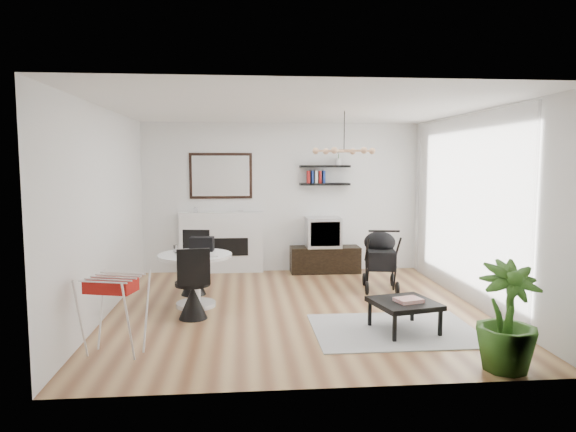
{
  "coord_description": "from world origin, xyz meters",
  "views": [
    {
      "loc": [
        -0.72,
        -6.81,
        1.99
      ],
      "look_at": [
        -0.08,
        0.4,
        1.23
      ],
      "focal_mm": 32.0,
      "sensor_mm": 36.0,
      "label": 1
    }
  ],
  "objects": [
    {
      "name": "sheer_curtain",
      "position": [
        2.4,
        0.2,
        1.35
      ],
      "size": [
        0.04,
        3.6,
        2.6
      ],
      "primitive_type": "cube",
      "color": "white",
      "rests_on": "wall_right"
    },
    {
      "name": "magazines",
      "position": [
        1.21,
        -1.1,
        0.39
      ],
      "size": [
        0.34,
        0.3,
        0.04
      ],
      "primitive_type": "cube",
      "rotation": [
        0.0,
        0.0,
        0.28
      ],
      "color": "#B7372D",
      "rests_on": "coffee_table"
    },
    {
      "name": "coffee_table",
      "position": [
        1.17,
        -1.05,
        0.33
      ],
      "size": [
        0.83,
        0.83,
        0.36
      ],
      "rotation": [
        0.0,
        0.0,
        0.23
      ],
      "color": "black",
      "rests_on": "rug"
    },
    {
      "name": "shelf_lower",
      "position": [
        0.77,
        2.37,
        1.6
      ],
      "size": [
        0.9,
        0.25,
        0.04
      ],
      "primitive_type": "cube",
      "color": "black",
      "rests_on": "wall_back"
    },
    {
      "name": "chair_near",
      "position": [
        -1.36,
        -0.34,
        0.3
      ],
      "size": [
        0.46,
        0.48,
        0.94
      ],
      "rotation": [
        0.0,
        0.0,
        3.32
      ],
      "color": "black",
      "rests_on": "floor"
    },
    {
      "name": "floor",
      "position": [
        0.0,
        0.0,
        0.0
      ],
      "size": [
        5.0,
        5.0,
        0.0
      ],
      "primitive_type": "plane",
      "color": "brown",
      "rests_on": "ground"
    },
    {
      "name": "newspaper",
      "position": [
        -1.22,
        0.11,
        0.74
      ],
      "size": [
        0.35,
        0.3,
        0.01
      ],
      "primitive_type": "cube",
      "rotation": [
        0.0,
        0.0,
        0.16
      ],
      "color": "silver",
      "rests_on": "dining_table"
    },
    {
      "name": "dining_table",
      "position": [
        -1.38,
        0.23,
        0.49
      ],
      "size": [
        1.01,
        1.01,
        0.74
      ],
      "color": "white",
      "rests_on": "floor"
    },
    {
      "name": "wall_left",
      "position": [
        -2.5,
        0.0,
        1.35
      ],
      "size": [
        0.0,
        5.0,
        5.0
      ],
      "primitive_type": "plane",
      "rotation": [
        1.57,
        0.0,
        1.57
      ],
      "color": "white",
      "rests_on": "floor"
    },
    {
      "name": "ceiling",
      "position": [
        0.0,
        0.0,
        2.7
      ],
      "size": [
        5.0,
        5.0,
        0.0
      ],
      "primitive_type": "plane",
      "color": "white",
      "rests_on": "wall_back"
    },
    {
      "name": "fireplace",
      "position": [
        -1.1,
        2.42,
        0.69
      ],
      "size": [
        1.5,
        0.17,
        2.16
      ],
      "color": "white",
      "rests_on": "floor"
    },
    {
      "name": "tv_console",
      "position": [
        0.77,
        2.27,
        0.23
      ],
      "size": [
        1.25,
        0.44,
        0.47
      ],
      "primitive_type": "cube",
      "color": "black",
      "rests_on": "floor"
    },
    {
      "name": "chair_far",
      "position": [
        -1.46,
        0.91,
        0.3
      ],
      "size": [
        0.47,
        0.49,
        0.96
      ],
      "rotation": [
        0.0,
        0.0,
        -0.16
      ],
      "color": "black",
      "rests_on": "floor"
    },
    {
      "name": "drinking_glass",
      "position": [
        -1.66,
        0.4,
        0.79
      ],
      "size": [
        0.06,
        0.06,
        0.1
      ],
      "primitive_type": "cylinder",
      "color": "white",
      "rests_on": "dining_table"
    },
    {
      "name": "stroller",
      "position": [
        1.43,
        0.97,
        0.43
      ],
      "size": [
        0.63,
        0.87,
        1.01
      ],
      "rotation": [
        0.0,
        0.0,
        -0.16
      ],
      "color": "black",
      "rests_on": "floor"
    },
    {
      "name": "black_bag",
      "position": [
        -1.3,
        0.48,
        0.84
      ],
      "size": [
        0.34,
        0.22,
        0.2
      ],
      "primitive_type": "cube",
      "rotation": [
        0.0,
        0.0,
        -0.08
      ],
      "color": "black",
      "rests_on": "dining_table"
    },
    {
      "name": "drying_rack",
      "position": [
        -2.05,
        -1.5,
        0.44
      ],
      "size": [
        0.67,
        0.65,
        0.83
      ],
      "rotation": [
        0.0,
        0.0,
        -0.27
      ],
      "color": "white",
      "rests_on": "floor"
    },
    {
      "name": "rug",
      "position": [
        1.07,
        -1.02,
        0.01
      ],
      "size": [
        1.92,
        1.39,
        0.01
      ],
      "primitive_type": "cube",
      "color": "#ACACAC",
      "rests_on": "floor"
    },
    {
      "name": "crt_tv",
      "position": [
        0.73,
        2.27,
        0.74
      ],
      "size": [
        0.62,
        0.54,
        0.54
      ],
      "color": "silver",
      "rests_on": "tv_console"
    },
    {
      "name": "shelf_upper",
      "position": [
        0.77,
        2.37,
        1.92
      ],
      "size": [
        0.9,
        0.25,
        0.04
      ],
      "primitive_type": "cube",
      "color": "black",
      "rests_on": "wall_back"
    },
    {
      "name": "pendant_lamp",
      "position": [
        0.7,
        0.3,
        2.15
      ],
      "size": [
        0.9,
        0.9,
        0.1
      ],
      "primitive_type": null,
      "color": "tan",
      "rests_on": "ceiling"
    },
    {
      "name": "wall_back",
      "position": [
        0.0,
        2.5,
        1.35
      ],
      "size": [
        5.0,
        0.0,
        5.0
      ],
      "primitive_type": "plane",
      "rotation": [
        1.57,
        0.0,
        0.0
      ],
      "color": "white",
      "rests_on": "floor"
    },
    {
      "name": "laptop",
      "position": [
        -1.49,
        0.2,
        0.75
      ],
      "size": [
        0.32,
        0.21,
        0.02
      ],
      "primitive_type": "imported",
      "rotation": [
        0.0,
        0.0,
        -0.01
      ],
      "color": "black",
      "rests_on": "dining_table"
    },
    {
      "name": "potted_plant",
      "position": [
        1.79,
        -2.24,
        0.52
      ],
      "size": [
        0.6,
        0.6,
        1.05
      ],
      "primitive_type": "imported",
      "rotation": [
        0.0,
        0.0,
        0.02
      ],
      "color": "#2B5618",
      "rests_on": "floor"
    },
    {
      "name": "wall_right",
      "position": [
        2.5,
        0.0,
        1.35
      ],
      "size": [
        0.0,
        5.0,
        5.0
      ],
      "primitive_type": "plane",
      "rotation": [
        1.57,
        0.0,
        -1.57
      ],
      "color": "white",
      "rests_on": "floor"
    }
  ]
}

